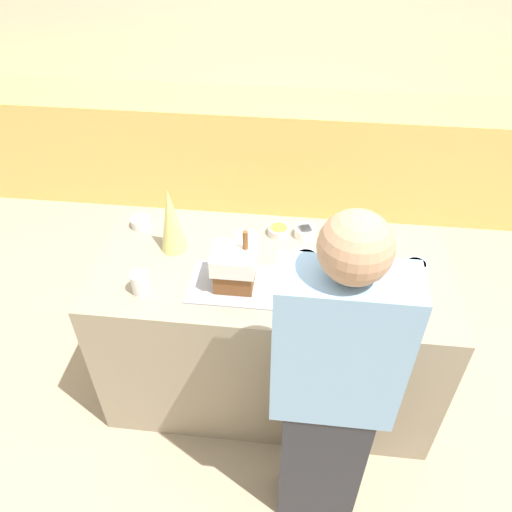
{
  "coord_description": "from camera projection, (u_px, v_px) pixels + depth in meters",
  "views": [
    {
      "loc": [
        0.12,
        -1.76,
        2.49
      ],
      "look_at": [
        -0.08,
        0.0,
        0.97
      ],
      "focal_mm": 35.0,
      "sensor_mm": 36.0,
      "label": 1
    }
  ],
  "objects": [
    {
      "name": "wall_back",
      "position": [
        300.0,
        32.0,
        3.84
      ],
      "size": [
        8.0,
        0.05,
        2.6
      ],
      "color": "beige",
      "rests_on": "ground_plane"
    },
    {
      "name": "person",
      "position": [
        331.0,
        393.0,
        1.87
      ],
      "size": [
        0.45,
        0.56,
        1.7
      ],
      "color": "#333338",
      "rests_on": "ground_plane"
    },
    {
      "name": "mug",
      "position": [
        140.0,
        283.0,
        2.21
      ],
      "size": [
        0.08,
        0.08,
        0.1
      ],
      "color": "white",
      "rests_on": "kitchen_island"
    },
    {
      "name": "candy_bowl_near_tray_right",
      "position": [
        141.0,
        222.0,
        2.59
      ],
      "size": [
        0.1,
        0.1,
        0.05
      ],
      "color": "white",
      "rests_on": "kitchen_island"
    },
    {
      "name": "candy_bowl_center_rear",
      "position": [
        331.0,
        238.0,
        2.49
      ],
      "size": [
        0.1,
        0.1,
        0.04
      ],
      "color": "white",
      "rests_on": "kitchen_island"
    },
    {
      "name": "back_cabinet_block",
      "position": [
        292.0,
        153.0,
        4.16
      ],
      "size": [
        6.0,
        0.6,
        0.88
      ],
      "color": "#DBBC60",
      "rests_on": "ground_plane"
    },
    {
      "name": "ground_plane",
      "position": [
        269.0,
        381.0,
        2.96
      ],
      "size": [
        12.0,
        12.0,
        0.0
      ],
      "primitive_type": "plane",
      "color": "tan"
    },
    {
      "name": "cookbook",
      "position": [
        363.0,
        254.0,
        2.42
      ],
      "size": [
        0.18,
        0.16,
        0.02
      ],
      "color": "#3F598C",
      "rests_on": "kitchen_island"
    },
    {
      "name": "gingerbread_house",
      "position": [
        234.0,
        267.0,
        2.2
      ],
      "size": [
        0.19,
        0.18,
        0.28
      ],
      "color": "brown",
      "rests_on": "baking_tray"
    },
    {
      "name": "candy_bowl_beside_tree",
      "position": [
        306.0,
        259.0,
        2.37
      ],
      "size": [
        0.12,
        0.12,
        0.05
      ],
      "color": "silver",
      "rests_on": "kitchen_island"
    },
    {
      "name": "decorative_tree",
      "position": [
        171.0,
        220.0,
        2.36
      ],
      "size": [
        0.13,
        0.13,
        0.34
      ],
      "color": "#DBD675",
      "rests_on": "kitchen_island"
    },
    {
      "name": "candy_bowl_near_tray_left",
      "position": [
        416.0,
        266.0,
        2.34
      ],
      "size": [
        0.11,
        0.11,
        0.04
      ],
      "color": "silver",
      "rests_on": "kitchen_island"
    },
    {
      "name": "baking_tray",
      "position": [
        235.0,
        284.0,
        2.27
      ],
      "size": [
        0.42,
        0.28,
        0.01
      ],
      "color": "#9E9EA8",
      "rests_on": "kitchen_island"
    },
    {
      "name": "kitchen_island",
      "position": [
        271.0,
        330.0,
        2.66
      ],
      "size": [
        1.7,
        0.79,
        0.91
      ],
      "color": "gray",
      "rests_on": "ground_plane"
    },
    {
      "name": "candy_bowl_far_right",
      "position": [
        279.0,
        230.0,
        2.54
      ],
      "size": [
        0.11,
        0.11,
        0.04
      ],
      "color": "silver",
      "rests_on": "kitchen_island"
    },
    {
      "name": "candy_bowl_far_left",
      "position": [
        246.0,
        240.0,
        2.48
      ],
      "size": [
        0.12,
        0.12,
        0.05
      ],
      "color": "white",
      "rests_on": "kitchen_island"
    },
    {
      "name": "candy_bowl_behind_tray",
      "position": [
        305.0,
        232.0,
        2.53
      ],
      "size": [
        0.11,
        0.11,
        0.05
      ],
      "color": "white",
      "rests_on": "kitchen_island"
    }
  ]
}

